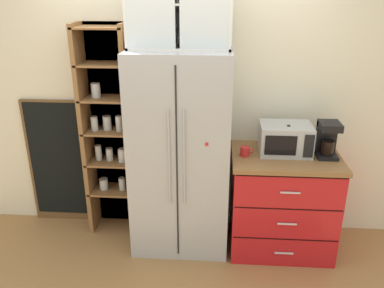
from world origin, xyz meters
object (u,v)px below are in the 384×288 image
mug_cream (286,149)px  bottle_amber (287,142)px  mug_red (245,151)px  refrigerator (181,153)px  coffee_maker (327,139)px  microwave (285,139)px  chalkboard_menu (58,162)px

mug_cream → bottle_amber: bearing=-104.3°
mug_cream → mug_red: bearing=-170.5°
refrigerator → coffee_maker: refrigerator is taller
coffee_maker → bottle_amber: (-0.33, 0.00, -0.04)m
microwave → mug_red: 0.37m
mug_cream → bottle_amber: size_ratio=0.40×
refrigerator → mug_red: 0.57m
mug_cream → chalkboard_menu: (-2.18, 0.29, -0.32)m
refrigerator → chalkboard_menu: size_ratio=1.41×
coffee_maker → refrigerator: bearing=179.8°
mug_cream → chalkboard_menu: 2.23m
coffee_maker → chalkboard_menu: chalkboard_menu is taller
refrigerator → mug_cream: size_ratio=17.05×
chalkboard_menu → mug_cream: bearing=-7.5°
coffee_maker → mug_red: bearing=-175.8°
mug_red → bottle_amber: bottle_amber is taller
bottle_amber → microwave: bearing=106.4°
microwave → mug_cream: 0.09m
coffee_maker → chalkboard_menu: (-2.51, 0.30, -0.43)m
microwave → mug_red: size_ratio=3.81×
mug_cream → coffee_maker: bearing=-1.5°
refrigerator → mug_red: size_ratio=15.71×
microwave → chalkboard_menu: 2.22m
mug_cream → bottle_amber: (-0.00, -0.01, 0.07)m
microwave → mug_cream: microwave is taller
mug_red → mug_cream: 0.37m
microwave → bottle_amber: bearing=-73.6°
refrigerator → microwave: 0.92m
coffee_maker → mug_cream: 0.35m
microwave → bottle_amber: (0.01, -0.04, -0.01)m
microwave → coffee_maker: (0.35, -0.04, 0.03)m
coffee_maker → chalkboard_menu: size_ratio=0.24×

